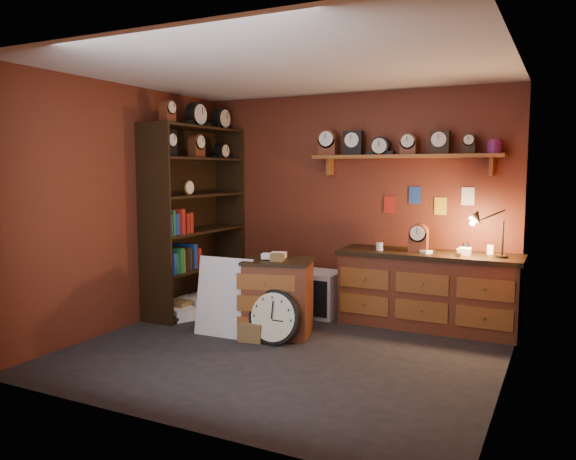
# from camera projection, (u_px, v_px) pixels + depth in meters

# --- Properties ---
(floor) EXTENTS (4.00, 4.00, 0.00)m
(floor) POSITION_uv_depth(u_px,v_px,m) (285.00, 351.00, 5.50)
(floor) COLOR black
(floor) RESTS_ON ground
(room_shell) EXTENTS (4.02, 3.62, 2.71)m
(room_shell) POSITION_uv_depth(u_px,v_px,m) (294.00, 175.00, 5.39)
(room_shell) COLOR maroon
(room_shell) RESTS_ON ground
(shelving_unit) EXTENTS (0.47, 1.60, 2.58)m
(shelving_unit) POSITION_uv_depth(u_px,v_px,m) (193.00, 211.00, 7.04)
(shelving_unit) COLOR black
(shelving_unit) RESTS_ON ground
(workbench) EXTENTS (2.00, 0.66, 1.36)m
(workbench) POSITION_uv_depth(u_px,v_px,m) (428.00, 286.00, 6.29)
(workbench) COLOR brown
(workbench) RESTS_ON ground
(low_cabinet) EXTENTS (0.85, 0.77, 0.91)m
(low_cabinet) POSITION_uv_depth(u_px,v_px,m) (278.00, 294.00, 6.00)
(low_cabinet) COLOR brown
(low_cabinet) RESTS_ON ground
(big_round_clock) EXTENTS (0.56, 0.18, 0.56)m
(big_round_clock) POSITION_uv_depth(u_px,v_px,m) (274.00, 317.00, 5.70)
(big_round_clock) COLOR black
(big_round_clock) RESTS_ON ground
(white_panel) EXTENTS (0.65, 0.20, 0.85)m
(white_panel) POSITION_uv_depth(u_px,v_px,m) (224.00, 335.00, 6.01)
(white_panel) COLOR silver
(white_panel) RESTS_ON ground
(mini_fridge) EXTENTS (0.52, 0.54, 0.54)m
(mini_fridge) POSITION_uv_depth(u_px,v_px,m) (319.00, 294.00, 6.82)
(mini_fridge) COLOR silver
(mini_fridge) RESTS_ON ground
(floor_box_a) EXTENTS (0.33, 0.31, 0.16)m
(floor_box_a) POSITION_uv_depth(u_px,v_px,m) (241.00, 327.00, 6.04)
(floor_box_a) COLOR brown
(floor_box_a) RESTS_ON ground
(floor_box_b) EXTENTS (0.33, 0.35, 0.14)m
(floor_box_b) POSITION_uv_depth(u_px,v_px,m) (184.00, 314.00, 6.63)
(floor_box_b) COLOR white
(floor_box_b) RESTS_ON ground
(floor_box_c) EXTENTS (0.28, 0.25, 0.19)m
(floor_box_c) POSITION_uv_depth(u_px,v_px,m) (253.00, 331.00, 5.83)
(floor_box_c) COLOR brown
(floor_box_c) RESTS_ON ground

